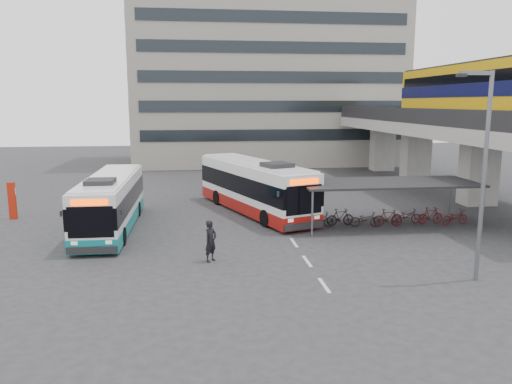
{
  "coord_description": "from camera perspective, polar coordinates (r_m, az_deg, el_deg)",
  "views": [
    {
      "loc": [
        -2.35,
        -23.93,
        6.99
      ],
      "look_at": [
        1.0,
        3.63,
        2.0
      ],
      "focal_mm": 35.0,
      "sensor_mm": 36.0,
      "label": 1
    }
  ],
  "objects": [
    {
      "name": "viaduct",
      "position": [
        39.18,
        22.92,
        8.29
      ],
      "size": [
        8.0,
        32.0,
        9.68
      ],
      "color": "gray",
      "rests_on": "ground"
    },
    {
      "name": "bus_main",
      "position": [
        32.02,
        -0.19,
        0.57
      ],
      "size": [
        6.51,
        12.1,
        3.53
      ],
      "rotation": [
        0.0,
        0.0,
        0.35
      ],
      "color": "white",
      "rests_on": "ground"
    },
    {
      "name": "road_markings",
      "position": [
        22.59,
        5.86,
        -7.87
      ],
      "size": [
        0.15,
        7.6,
        0.01
      ],
      "color": "beige",
      "rests_on": "ground"
    },
    {
      "name": "bus_teal",
      "position": [
        28.95,
        -16.24,
        -1.16
      ],
      "size": [
        2.46,
        10.93,
        3.22
      ],
      "rotation": [
        0.0,
        0.0,
        -0.01
      ],
      "color": "white",
      "rests_on": "ground"
    },
    {
      "name": "pedestrian",
      "position": [
        22.31,
        -5.2,
        -5.6
      ],
      "size": [
        0.79,
        0.81,
        1.87
      ],
      "primitive_type": "imported",
      "rotation": [
        0.0,
        0.0,
        0.85
      ],
      "color": "black",
      "rests_on": "ground"
    },
    {
      "name": "office_block",
      "position": [
        60.76,
        1.03,
        15.39
      ],
      "size": [
        30.0,
        15.0,
        25.0
      ],
      "primitive_type": "cube",
      "color": "gray",
      "rests_on": "ground"
    },
    {
      "name": "lamp_post",
      "position": [
        21.01,
        24.43,
        2.9
      ],
      "size": [
        1.44,
        0.25,
        8.17
      ],
      "rotation": [
        0.0,
        0.0,
        -0.06
      ],
      "color": "#595B60",
      "rests_on": "ground"
    },
    {
      "name": "sign_totem_north",
      "position": [
        33.6,
        -26.1,
        -0.83
      ],
      "size": [
        0.49,
        0.2,
        2.26
      ],
      "rotation": [
        0.0,
        0.0,
        -0.12
      ],
      "color": "#B01C0A",
      "rests_on": "ground"
    },
    {
      "name": "bike_shelter",
      "position": [
        29.57,
        14.73,
        -1.13
      ],
      "size": [
        10.0,
        4.0,
        2.54
      ],
      "color": "#595B60",
      "rests_on": "ground"
    },
    {
      "name": "ground",
      "position": [
        25.04,
        -1.28,
        -6.02
      ],
      "size": [
        120.0,
        120.0,
        0.0
      ],
      "primitive_type": "plane",
      "color": "#28282B",
      "rests_on": "ground"
    }
  ]
}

